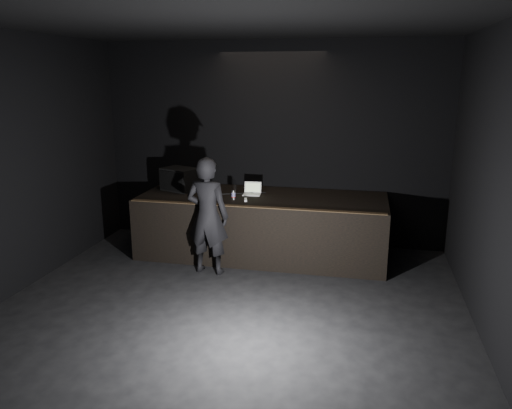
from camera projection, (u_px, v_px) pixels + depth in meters
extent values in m
plane|color=black|center=(215.00, 333.00, 5.82)|extent=(7.00, 7.00, 0.00)
cube|color=black|center=(272.00, 144.00, 8.69)|extent=(6.00, 0.10, 3.50)
cube|color=black|center=(208.00, 14.00, 4.94)|extent=(6.00, 7.00, 0.04)
cube|color=black|center=(263.00, 225.00, 8.27)|extent=(4.00, 1.50, 1.00)
cube|color=brown|center=(253.00, 207.00, 7.48)|extent=(3.92, 0.10, 0.01)
cube|color=black|center=(180.00, 179.00, 8.53)|extent=(0.69, 0.60, 0.38)
cube|color=black|center=(171.00, 181.00, 8.37)|extent=(0.50, 0.23, 0.32)
cylinder|color=black|center=(236.00, 194.00, 8.28)|extent=(0.94, 0.39, 0.02)
cube|color=white|center=(252.00, 195.00, 8.23)|extent=(0.29, 0.21, 0.01)
cube|color=silver|center=(252.00, 194.00, 8.23)|extent=(0.24, 0.13, 0.00)
cube|color=white|center=(253.00, 187.00, 8.33)|extent=(0.28, 0.08, 0.18)
cube|color=#B9E041|center=(253.00, 187.00, 8.32)|extent=(0.25, 0.06, 0.15)
cylinder|color=silver|center=(233.00, 195.00, 7.91)|extent=(0.06, 0.06, 0.15)
cylinder|color=navy|center=(233.00, 195.00, 7.91)|extent=(0.06, 0.06, 0.07)
cylinder|color=red|center=(233.00, 197.00, 7.92)|extent=(0.06, 0.06, 0.01)
cylinder|color=white|center=(234.00, 188.00, 8.46)|extent=(0.08, 0.08, 0.11)
cube|color=white|center=(246.00, 200.00, 7.85)|extent=(0.08, 0.17, 0.03)
imported|color=black|center=(208.00, 216.00, 7.41)|extent=(0.68, 0.47, 1.77)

